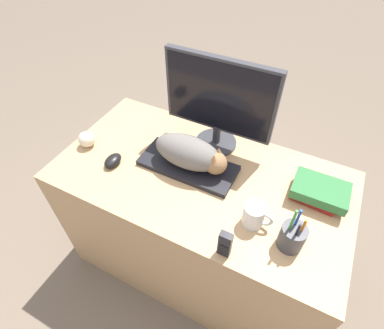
% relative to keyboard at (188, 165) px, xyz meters
% --- Properties ---
extents(ground_plane, '(12.00, 12.00, 0.00)m').
position_rel_keyboard_xyz_m(ground_plane, '(0.07, -0.36, -0.78)').
color(ground_plane, '#6B5B4C').
extents(desk, '(1.29, 0.68, 0.76)m').
position_rel_keyboard_xyz_m(desk, '(0.07, -0.02, -0.39)').
color(desk, tan).
rests_on(desk, ground_plane).
extents(keyboard, '(0.43, 0.18, 0.02)m').
position_rel_keyboard_xyz_m(keyboard, '(0.00, 0.00, 0.00)').
color(keyboard, black).
rests_on(keyboard, desk).
extents(cat, '(0.33, 0.15, 0.14)m').
position_rel_keyboard_xyz_m(cat, '(0.02, 0.00, 0.08)').
color(cat, '#66605B').
rests_on(cat, keyboard).
extents(monitor, '(0.49, 0.20, 0.44)m').
position_rel_keyboard_xyz_m(monitor, '(0.05, 0.20, 0.24)').
color(monitor, '#333338').
rests_on(monitor, desk).
extents(computer_mouse, '(0.06, 0.09, 0.04)m').
position_rel_keyboard_xyz_m(computer_mouse, '(-0.31, -0.13, 0.01)').
color(computer_mouse, black).
rests_on(computer_mouse, desk).
extents(coffee_mug, '(0.11, 0.08, 0.10)m').
position_rel_keyboard_xyz_m(coffee_mug, '(0.35, -0.15, 0.04)').
color(coffee_mug, silver).
rests_on(coffee_mug, desk).
extents(pen_cup, '(0.09, 0.09, 0.20)m').
position_rel_keyboard_xyz_m(pen_cup, '(0.50, -0.18, 0.04)').
color(pen_cup, '#38383D').
rests_on(pen_cup, desk).
extents(baseball, '(0.08, 0.08, 0.08)m').
position_rel_keyboard_xyz_m(baseball, '(-0.49, -0.09, 0.03)').
color(baseball, beige).
rests_on(baseball, desk).
extents(phone, '(0.04, 0.03, 0.12)m').
position_rel_keyboard_xyz_m(phone, '(0.30, -0.31, 0.05)').
color(phone, black).
rests_on(phone, desk).
extents(book_stack, '(0.22, 0.16, 0.07)m').
position_rel_keyboard_xyz_m(book_stack, '(0.54, 0.09, 0.03)').
color(book_stack, maroon).
rests_on(book_stack, desk).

